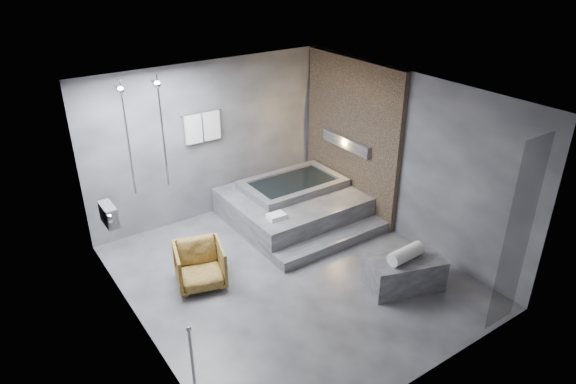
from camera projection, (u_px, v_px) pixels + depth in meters
room at (304, 160)px, 7.40m from camera, size 5.00×5.04×2.82m
tub_deck at (292, 206)px, 9.28m from camera, size 2.20×2.00×0.50m
tub_step at (333, 242)px, 8.48m from camera, size 2.20×0.36×0.18m
concrete_bench at (404, 272)px, 7.45m from camera, size 1.21×0.90×0.48m
driftwood_chair at (200, 265)px, 7.48m from camera, size 0.85×0.87×0.64m
rolled_towel at (406, 254)px, 7.27m from camera, size 0.58×0.23×0.21m
deck_towel at (276, 216)px, 8.34m from camera, size 0.29×0.22×0.08m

